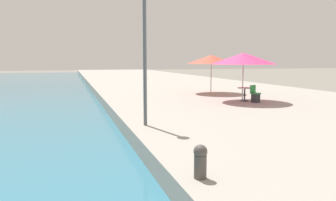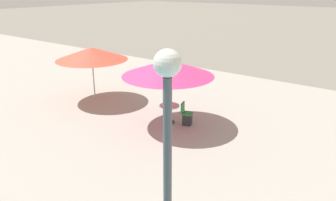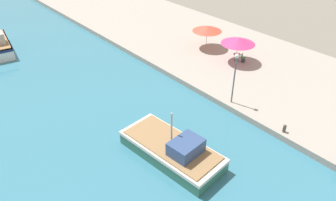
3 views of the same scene
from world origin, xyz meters
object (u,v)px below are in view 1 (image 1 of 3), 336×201
cafe_umbrella_white (211,59)px  cafe_table (245,91)px  lamppost (145,34)px  cafe_chair_left (255,96)px  mooring_bollard (200,160)px  cafe_umbrella_pink (243,59)px

cafe_umbrella_white → cafe_table: 4.88m
lamppost → cafe_chair_left: bearing=31.8°
cafe_table → mooring_bollard: (-6.84, -10.28, -0.18)m
cafe_umbrella_pink → cafe_umbrella_white: cafe_umbrella_pink is taller
lamppost → cafe_umbrella_white: bearing=54.8°
cafe_umbrella_pink → lamppost: 8.22m
cafe_umbrella_white → cafe_umbrella_pink: bearing=-92.5°
cafe_umbrella_pink → lamppost: size_ratio=0.78×
cafe_umbrella_pink → cafe_table: bearing=18.1°
cafe_umbrella_white → cafe_table: bearing=-90.5°
cafe_table → lamppost: (-6.70, -4.99, 2.56)m
cafe_chair_left → cafe_table: bearing=-90.0°
cafe_chair_left → cafe_umbrella_white: bearing=-107.6°
cafe_umbrella_white → cafe_chair_left: 5.59m
cafe_table → mooring_bollard: cafe_table is taller
cafe_umbrella_white → mooring_bollard: cafe_umbrella_white is taller
cafe_table → cafe_umbrella_pink: bearing=-161.9°
cafe_umbrella_white → cafe_chair_left: size_ratio=3.67×
cafe_chair_left → lamppost: 8.63m
cafe_umbrella_pink → cafe_table: cafe_umbrella_pink is taller
cafe_umbrella_pink → lamppost: lamppost is taller
cafe_umbrella_pink → mooring_bollard: bearing=-123.1°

